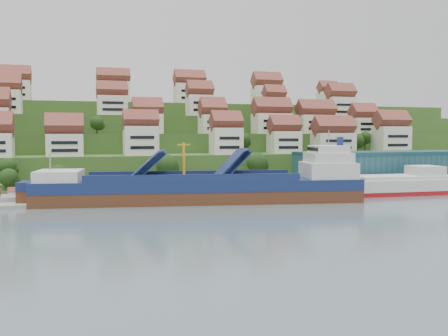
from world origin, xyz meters
name	(u,v)px	position (x,y,z in m)	size (l,w,h in m)	color
ground	(256,201)	(0.00, 0.00, 0.00)	(300.00, 300.00, 0.00)	slate
quay	(299,188)	(20.00, 15.00, 1.10)	(180.00, 14.00, 2.20)	gray
pebble_beach	(30,201)	(-58.00, 12.00, 0.50)	(45.00, 20.00, 1.00)	gray
hillside	(177,149)	(0.00, 103.55, 10.66)	(260.00, 128.00, 31.00)	#2D4C1E
hillside_village	(210,117)	(3.79, 60.47, 24.28)	(156.86, 63.47, 28.76)	silver
hillside_trees	(191,146)	(-8.80, 38.15, 13.81)	(140.37, 62.80, 29.48)	#1F3D14
warehouse	(384,166)	(52.00, 17.00, 7.20)	(60.00, 15.00, 10.00)	#1F4C55
flagpole	(301,171)	(18.11, 10.00, 6.88)	(1.28, 0.16, 8.00)	gray
beach_huts	(21,196)	(-60.00, 10.75, 2.10)	(14.40, 3.70, 2.20)	white
cargo_ship	(209,189)	(-12.85, 0.57, 3.54)	(85.83, 27.20, 18.90)	#522C19
second_ship	(404,185)	(47.76, 0.88, 2.74)	(31.97, 13.54, 9.08)	maroon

